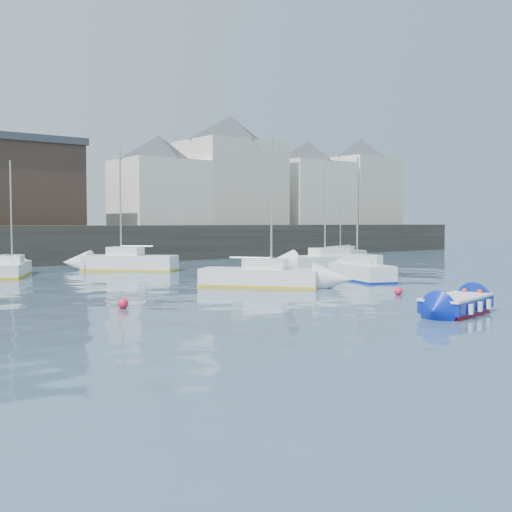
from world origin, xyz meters
TOP-DOWN VIEW (x-y plane):
  - water at (0.00, 0.00)m, footprint 220.00×220.00m
  - quay_wall at (0.00, 35.00)m, footprint 90.00×5.00m
  - land_strip at (0.00, 53.00)m, footprint 90.00×32.00m
  - bldg_east_a at (20.00, 42.00)m, footprint 13.36×13.36m
  - bldg_east_b at (31.00, 41.50)m, footprint 11.88×11.88m
  - bldg_east_c at (40.00, 41.50)m, footprint 11.14×11.14m
  - bldg_east_d at (11.00, 41.50)m, footprint 11.14×11.14m
  - blue_dinghy at (-1.05, -0.84)m, footprint 3.67×2.20m
  - sailboat_b at (-0.34, 11.20)m, footprint 5.25×5.97m
  - sailboat_c at (6.20, 10.39)m, footprint 3.40×5.48m
  - sailboat_d at (11.14, 17.55)m, footprint 7.22×3.74m
  - sailboat_f at (-0.61, 25.09)m, footprint 5.70×6.06m
  - sailboat_g at (19.12, 24.32)m, footprint 6.45×4.08m
  - sailboat_h at (-8.33, 25.47)m, footprint 4.00×5.65m
  - buoy_near at (-9.62, 7.88)m, footprint 0.42×0.42m
  - buoy_mid at (2.09, 4.35)m, footprint 0.38×0.38m
  - buoy_far at (2.85, 14.80)m, footprint 0.41×0.41m

SIDE VIEW (x-z plane):
  - water at x=0.00m, z-range 0.00..0.00m
  - buoy_near at x=-9.62m, z-range -0.21..0.21m
  - buoy_mid at x=2.09m, z-range -0.19..0.19m
  - buoy_far at x=2.85m, z-range -0.21..0.21m
  - blue_dinghy at x=-1.05m, z-range 0.04..0.69m
  - sailboat_g at x=19.12m, z-range -3.45..4.34m
  - sailboat_h at x=-8.33m, z-range -3.05..3.96m
  - sailboat_b at x=-0.34m, z-range -3.39..4.41m
  - sailboat_c at x=6.20m, z-range -2.91..3.97m
  - sailboat_d at x=11.14m, z-range -3.87..4.94m
  - sailboat_f at x=-0.61m, z-range -3.52..4.68m
  - land_strip at x=0.00m, z-range 0.00..2.80m
  - quay_wall at x=0.00m, z-range 0.00..3.00m
  - bldg_east_d at x=11.00m, z-range 2.89..11.84m
  - bldg_east_b at x=31.00m, z-range 2.89..12.84m
  - bldg_east_c at x=40.00m, z-range 2.90..13.85m
  - bldg_east_a at x=20.00m, z-range 2.91..14.71m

